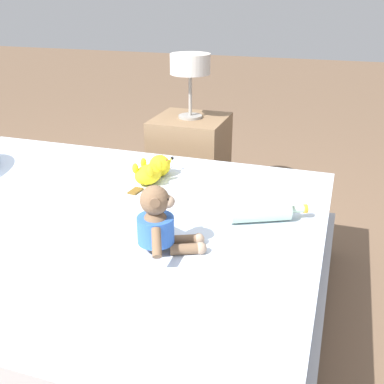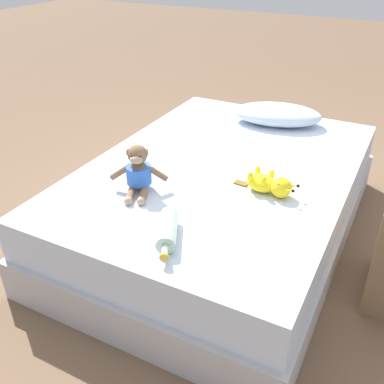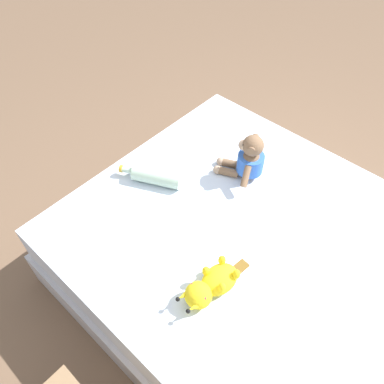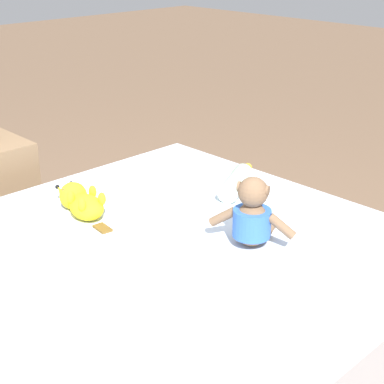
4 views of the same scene
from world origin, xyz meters
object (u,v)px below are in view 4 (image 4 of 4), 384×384
at_px(bed, 100,323).
at_px(glass_bottle, 236,182).
at_px(plush_yellow_creature, 81,202).
at_px(plush_monkey, 253,217).

xyz_separation_m(bed, glass_bottle, (0.07, -0.71, 0.26)).
bearing_deg(plush_yellow_creature, bed, 152.06).
distance_m(plush_yellow_creature, glass_bottle, 0.60).
distance_m(bed, glass_bottle, 0.76).
distance_m(plush_monkey, glass_bottle, 0.43).
bearing_deg(plush_yellow_creature, plush_monkey, -155.30).
bearing_deg(glass_bottle, plush_yellow_creature, 65.29).
xyz_separation_m(bed, plush_monkey, (-0.25, -0.43, 0.32)).
relative_size(plush_yellow_creature, glass_bottle, 1.13).
distance_m(bed, plush_yellow_creature, 0.45).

